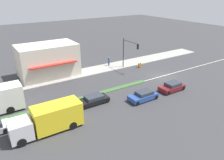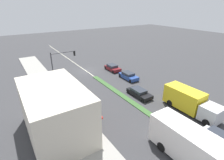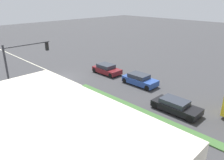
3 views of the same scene
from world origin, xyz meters
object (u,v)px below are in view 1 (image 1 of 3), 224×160
suv_black (93,100)px  coupe_blue (143,96)px  traffic_signal_main (128,49)px  warning_aframe_sign (139,65)px  pedestrian (109,61)px  delivery_truck (49,119)px  sedan_maroon (172,87)px

suv_black → coupe_blue: (-2.80, -6.30, 0.06)m
traffic_signal_main → warning_aframe_sign: traffic_signal_main is taller
pedestrian → coupe_blue: bearing=166.1°
traffic_signal_main → coupe_blue: size_ratio=1.36×
delivery_truck → suv_black: size_ratio=1.75×
traffic_signal_main → delivery_truck: bearing=120.9°
traffic_signal_main → sedan_maroon: bearing=-179.7°
traffic_signal_main → warning_aframe_sign: size_ratio=6.69×
traffic_signal_main → coupe_blue: 12.86m
pedestrian → sedan_maroon: (-14.78, -1.94, -0.43)m
warning_aframe_sign → coupe_blue: bearing=142.7°
suv_black → coupe_blue: coupe_blue is taller
delivery_truck → pedestrian: bearing=-48.5°
suv_black → traffic_signal_main: bearing=-54.9°
traffic_signal_main → coupe_blue: bearing=153.5°
warning_aframe_sign → delivery_truck: size_ratio=0.11×
pedestrian → coupe_blue: size_ratio=0.42×
traffic_signal_main → delivery_truck: (-11.12, 18.57, -2.43)m
suv_black → sedan_maroon: sedan_maroon is taller
delivery_truck → coupe_blue: size_ratio=1.82×
pedestrian → sedan_maroon: bearing=-172.5°
sedan_maroon → coupe_blue: bearing=90.0°
delivery_truck → sedan_maroon: (0.00, -18.62, -0.86)m
delivery_truck → traffic_signal_main: bearing=-59.1°
delivery_truck → coupe_blue: 13.04m
pedestrian → warning_aframe_sign: bearing=-131.0°
warning_aframe_sign → sedan_maroon: (-10.81, 2.63, 0.18)m
warning_aframe_sign → delivery_truck: bearing=117.0°
warning_aframe_sign → traffic_signal_main: bearing=83.3°
delivery_truck → sedan_maroon: delivery_truck is taller
warning_aframe_sign → suv_black: 16.60m
traffic_signal_main → pedestrian: traffic_signal_main is taller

